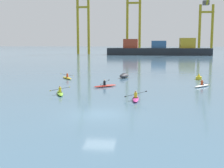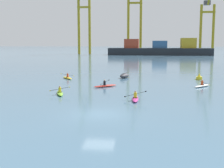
# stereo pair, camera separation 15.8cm
# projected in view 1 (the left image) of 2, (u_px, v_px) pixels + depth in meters

# --- Properties ---
(ground_plane) EXTENTS (800.00, 800.00, 0.00)m
(ground_plane) POSITION_uv_depth(u_px,v_px,m) (100.00, 114.00, 24.14)
(ground_plane) COLOR #476B84
(container_barge) EXTENTS (45.45, 9.12, 7.54)m
(container_barge) POSITION_uv_depth(u_px,v_px,m) (159.00, 49.00, 136.49)
(container_barge) COLOR #1E2328
(container_barge) RESTS_ON ground
(gantry_crane_west) EXTENTS (6.50, 17.93, 36.51)m
(gantry_crane_west) POSITION_uv_depth(u_px,v_px,m) (83.00, 17.00, 146.41)
(gantry_crane_west) COLOR olive
(gantry_crane_west) RESTS_ON ground
(gantry_crane_west_mid) EXTENTS (7.31, 16.71, 36.75)m
(gantry_crane_west_mid) POSITION_uv_depth(u_px,v_px,m) (134.00, 15.00, 148.93)
(gantry_crane_west_mid) COLOR olive
(gantry_crane_west_mid) RESTS_ON ground
(gantry_crane_east_mid) EXTENTS (6.95, 17.32, 35.05)m
(gantry_crane_east_mid) POSITION_uv_depth(u_px,v_px,m) (206.00, 19.00, 142.22)
(gantry_crane_east_mid) COLOR olive
(gantry_crane_east_mid) RESTS_ON ground
(capsized_dinghy) EXTENTS (1.89, 2.82, 0.76)m
(capsized_dinghy) POSITION_uv_depth(u_px,v_px,m) (124.00, 76.00, 48.71)
(capsized_dinghy) COLOR #38383D
(capsized_dinghy) RESTS_ON ground
(channel_buoy) EXTENTS (0.90, 0.90, 1.00)m
(channel_buoy) POSITION_uv_depth(u_px,v_px,m) (199.00, 77.00, 46.58)
(channel_buoy) COLOR yellow
(channel_buoy) RESTS_ON ground
(kayak_yellow) EXTENTS (2.45, 3.13, 0.95)m
(kayak_yellow) POSITION_uv_depth(u_px,v_px,m) (67.00, 78.00, 47.59)
(kayak_yellow) COLOR yellow
(kayak_yellow) RESTS_ON ground
(kayak_magenta) EXTENTS (2.23, 3.41, 0.96)m
(kayak_magenta) POSITION_uv_depth(u_px,v_px,m) (136.00, 98.00, 29.98)
(kayak_magenta) COLOR #C13384
(kayak_magenta) RESTS_ON ground
(kayak_red) EXTENTS (2.96, 2.69, 1.08)m
(kayak_red) POSITION_uv_depth(u_px,v_px,m) (105.00, 86.00, 38.82)
(kayak_red) COLOR red
(kayak_red) RESTS_ON ground
(kayak_white) EXTENTS (2.66, 2.98, 0.95)m
(kayak_white) POSITION_uv_depth(u_px,v_px,m) (202.00, 85.00, 39.01)
(kayak_white) COLOR silver
(kayak_white) RESTS_ON ground
(kayak_lime) EXTENTS (2.15, 3.40, 0.95)m
(kayak_lime) POSITION_uv_depth(u_px,v_px,m) (60.00, 93.00, 33.27)
(kayak_lime) COLOR #7ABC2D
(kayak_lime) RESTS_ON ground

